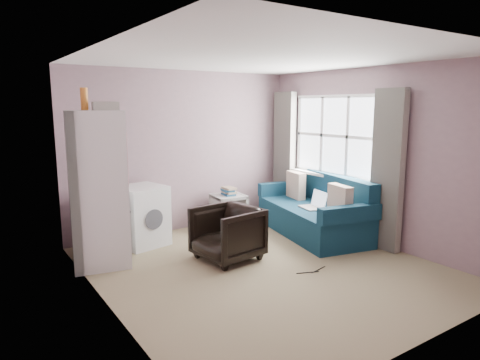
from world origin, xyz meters
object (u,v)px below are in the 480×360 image
object	(u,v)px
armchair	(227,231)
washing_machine	(142,214)
side_table	(229,209)
sofa	(316,212)
fridge	(98,188)

from	to	relation	value
armchair	washing_machine	bearing A→B (deg)	-156.25
side_table	sofa	xyz separation A→B (m)	(0.94, -1.04, 0.02)
sofa	side_table	bearing A→B (deg)	144.45
armchair	side_table	xyz separation A→B (m)	(0.80, 1.23, -0.07)
fridge	washing_machine	world-z (taller)	fridge
armchair	sofa	size ratio (longest dim) A/B	0.34
washing_machine	sofa	world-z (taller)	sofa
fridge	side_table	bearing A→B (deg)	24.19
fridge	sofa	size ratio (longest dim) A/B	0.99
fridge	washing_machine	distance (m)	0.98
fridge	sofa	world-z (taller)	fridge
fridge	side_table	world-z (taller)	fridge
sofa	armchair	bearing A→B (deg)	-161.25
fridge	armchair	bearing A→B (deg)	-16.24
armchair	sofa	xyz separation A→B (m)	(1.74, 0.19, -0.04)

